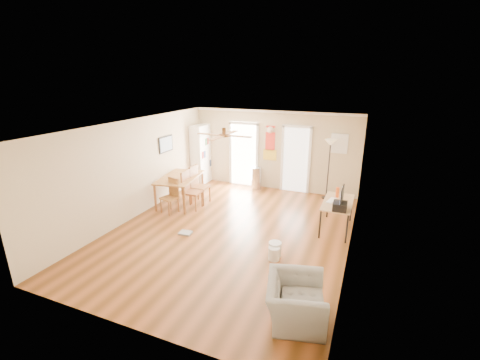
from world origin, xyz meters
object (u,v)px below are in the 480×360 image
at_px(bookshelf, 202,154).
at_px(trash_can, 256,178).
at_px(dining_chair_right_b, 192,190).
at_px(computer_desk, 337,215).
at_px(wastebasket_a, 275,249).
at_px(dining_table, 180,190).
at_px(dining_chair_near, 169,196).
at_px(armchair, 296,301).
at_px(wastebasket_b, 274,254).
at_px(dining_chair_right_a, 200,185).
at_px(torchiere_lamp, 328,170).
at_px(printer, 340,206).

height_order(bookshelf, trash_can, bookshelf).
height_order(dining_chair_right_b, computer_desk, dining_chair_right_b).
height_order(bookshelf, wastebasket_a, bookshelf).
bearing_deg(dining_table, dining_chair_right_b, -22.87).
xyz_separation_m(computer_desk, wastebasket_a, (-1.04, -1.80, -0.21)).
distance_m(dining_table, computer_desk, 4.51).
height_order(dining_chair_near, computer_desk, dining_chair_near).
relative_size(dining_chair_right_b, computer_desk, 0.80).
xyz_separation_m(trash_can, armchair, (2.64, -5.57, -0.04)).
distance_m(dining_chair_right_b, wastebasket_b, 3.45).
bearing_deg(dining_chair_right_a, dining_table, 113.41).
xyz_separation_m(dining_chair_right_a, torchiere_lamp, (3.43, 1.82, 0.37)).
distance_m(dining_chair_near, computer_desk, 4.46).
relative_size(bookshelf, trash_can, 2.74).
distance_m(bookshelf, trash_can, 2.14).
bearing_deg(dining_chair_right_b, printer, -96.54).
relative_size(bookshelf, dining_table, 1.25).
bearing_deg(torchiere_lamp, wastebasket_b, -96.79).
xyz_separation_m(trash_can, computer_desk, (2.85, -2.09, -0.01)).
distance_m(dining_table, dining_chair_right_a, 0.62).
bearing_deg(bookshelf, dining_table, -77.95).
bearing_deg(printer, bookshelf, 151.23).
height_order(bookshelf, dining_table, bookshelf).
height_order(bookshelf, wastebasket_b, bookshelf).
height_order(trash_can, torchiere_lamp, torchiere_lamp).
relative_size(computer_desk, wastebasket_b, 4.91).
xyz_separation_m(computer_desk, wastebasket_b, (-1.01, -1.94, -0.23)).
bearing_deg(dining_chair_right_b, dining_chair_right_a, -2.34).
xyz_separation_m(dining_table, armchair, (4.30, -3.50, -0.08)).
relative_size(dining_chair_near, armchair, 0.95).
bearing_deg(trash_can, bookshelf, -179.05).
height_order(dining_chair_right_a, computer_desk, dining_chair_right_a).
xyz_separation_m(dining_chair_near, printer, (4.49, 0.21, 0.34)).
height_order(torchiere_lamp, armchair, torchiere_lamp).
bearing_deg(dining_chair_right_b, computer_desk, -89.40).
relative_size(computer_desk, wastebasket_a, 4.33).
bearing_deg(bookshelf, computer_desk, -21.28).
bearing_deg(dining_chair_right_a, armchair, -134.75).
relative_size(dining_chair_right_a, dining_chair_near, 1.16).
height_order(bookshelf, dining_chair_near, bookshelf).
height_order(dining_table, armchair, dining_table).
height_order(computer_desk, armchair, computer_desk).
relative_size(dining_chair_right_b, trash_can, 1.47).
bearing_deg(wastebasket_a, dining_chair_right_a, 144.80).
bearing_deg(dining_chair_right_b, armchair, -133.44).
bearing_deg(trash_can, printer, -41.41).
relative_size(wastebasket_a, wastebasket_b, 1.14).
bearing_deg(computer_desk, dining_chair_near, -170.89).
xyz_separation_m(dining_table, torchiere_lamp, (3.98, 2.05, 0.52)).
height_order(dining_chair_near, wastebasket_b, dining_chair_near).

